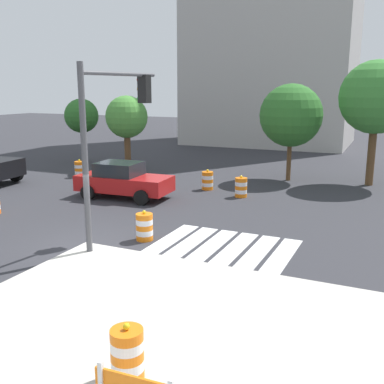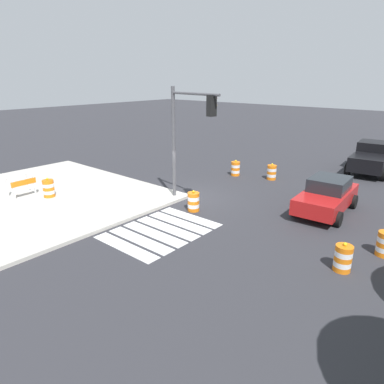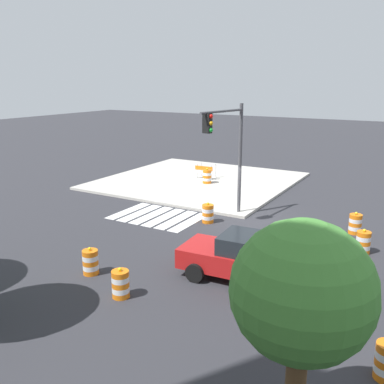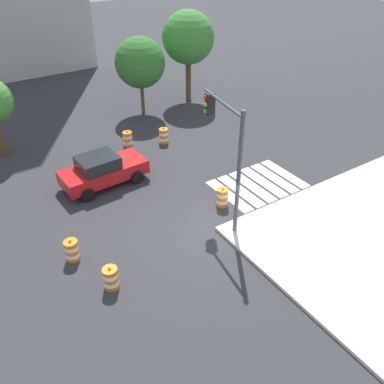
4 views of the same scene
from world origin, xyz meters
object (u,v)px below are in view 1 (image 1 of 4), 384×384
Objects in this scene: traffic_light_pole at (111,123)px; street_tree_corner_lot at (81,116)px; traffic_barrel_on_sidewalk at (127,354)px; traffic_barrel_near_corner at (144,227)px; traffic_barrel_lane_center at (241,187)px; street_tree_streetside_near at (127,118)px; traffic_barrel_crosswalk_end at (80,169)px; sports_car at (123,180)px; traffic_barrel_median_far at (207,181)px; street_tree_streetside_far at (376,98)px; street_tree_streetside_mid at (291,116)px.

street_tree_corner_lot is (-11.57, 13.31, -0.82)m from traffic_light_pole.
street_tree_corner_lot is (-15.80, 19.21, 2.48)m from traffic_barrel_on_sidewalk.
traffic_barrel_near_corner is 1.00× the size of traffic_barrel_lane_center.
street_tree_streetside_near is 1.06× the size of street_tree_corner_lot.
traffic_barrel_crosswalk_end is 1.00× the size of traffic_barrel_on_sidewalk.
street_tree_streetside_near reaches higher than traffic_barrel_lane_center.
traffic_light_pole reaches higher than sports_car.
traffic_barrel_lane_center is (4.88, 2.36, -0.36)m from sports_car.
traffic_barrel_median_far and traffic_barrel_lane_center have the same top height.
traffic_barrel_near_corner is 1.00× the size of traffic_barrel_on_sidewalk.
traffic_barrel_median_far is 9.47m from traffic_light_pole.
street_tree_streetside_far is at bearing 63.95° from traffic_barrel_near_corner.
sports_car is 11.46m from street_tree_corner_lot.
traffic_barrel_median_far is at bearing 0.25° from traffic_barrel_crosswalk_end.
traffic_light_pole is at bearing -125.66° from traffic_barrel_near_corner.
street_tree_corner_lot is (-4.56, 1.56, -0.12)m from street_tree_streetside_near.
traffic_barrel_lane_center is at bearing 25.80° from sports_car.
traffic_barrel_median_far is 12.24m from street_tree_corner_lot.
street_tree_streetside_near is at bearing 122.49° from traffic_barrel_on_sidewalk.
traffic_barrel_lane_center is at bearing 82.67° from traffic_barrel_near_corner.
sports_car is 13.82m from traffic_barrel_on_sidewalk.
street_tree_streetside_near is at bearing 120.83° from sports_car.
traffic_barrel_on_sidewalk is 0.19× the size of traffic_light_pole.
street_tree_corner_lot is at bearing 131.01° from traffic_light_pole.
traffic_barrel_lane_center is at bearing -4.44° from traffic_barrel_crosswalk_end.
street_tree_streetside_near is (-6.51, 2.95, 2.75)m from traffic_barrel_median_far.
traffic_barrel_near_corner is 7.24m from traffic_barrel_lane_center.
street_tree_streetside_near is (-3.65, 6.11, 2.39)m from sports_car.
street_tree_corner_lot is at bearing 134.25° from traffic_barrel_near_corner.
traffic_barrel_near_corner is 3.60m from traffic_light_pole.
traffic_barrel_crosswalk_end is at bearing 175.56° from traffic_barrel_lane_center.
traffic_barrel_near_corner is 13.60m from street_tree_streetside_near.
traffic_barrel_near_corner is 0.24× the size of street_tree_corner_lot.
street_tree_streetside_near is 9.68m from street_tree_streetside_mid.
street_tree_streetside_far reaches higher than traffic_barrel_crosswalk_end.
street_tree_corner_lot is (-8.20, 7.67, 2.27)m from sports_car.
traffic_barrel_lane_center is 0.24× the size of street_tree_corner_lot.
street_tree_streetside_mid is at bearing 6.30° from street_tree_streetside_near.
traffic_light_pole is 1.22× the size of street_tree_streetside_near.
traffic_barrel_lane_center is 0.20× the size of street_tree_streetside_mid.
street_tree_corner_lot reaches higher than sports_car.
traffic_light_pole is at bearing -86.73° from traffic_barrel_median_far.
traffic_barrel_near_corner is at bearing -45.75° from street_tree_corner_lot.
street_tree_corner_lot is at bearing 129.44° from traffic_barrel_on_sidewalk.
street_tree_streetside_far reaches higher than street_tree_streetside_mid.
traffic_barrel_on_sidewalk is (7.59, -11.54, -0.21)m from sports_car.
traffic_barrel_on_sidewalk is at bearing -97.35° from street_tree_streetside_far.
traffic_barrel_on_sidewalk is (4.73, -14.70, 0.15)m from traffic_barrel_median_far.
traffic_barrel_near_corner and traffic_barrel_crosswalk_end have the same top height.
traffic_barrel_crosswalk_end is at bearing 133.51° from traffic_light_pole.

